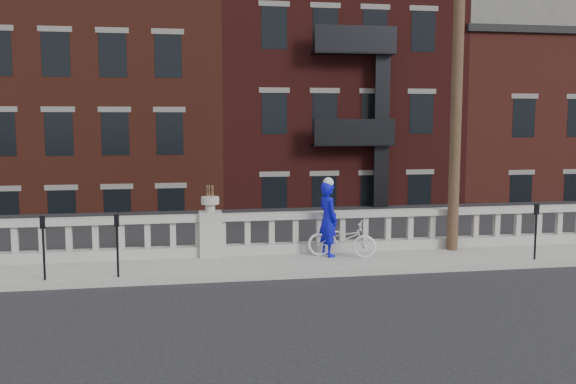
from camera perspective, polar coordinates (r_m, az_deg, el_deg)
name	(u,v)px	position (r m, az deg, el deg)	size (l,w,h in m)	color
ground	(223,308)	(12.29, -5.81, -10.21)	(120.00, 120.00, 0.00)	black
sidewalk	(213,267)	(15.16, -6.66, -6.67)	(32.00, 2.20, 0.15)	gray
balustrade	(211,236)	(15.97, -6.89, -3.92)	(28.00, 0.34, 1.03)	gray
planter_pedestal	(211,229)	(15.94, -6.90, -3.24)	(0.55, 0.55, 1.76)	gray
lower_level	(201,135)	(34.81, -7.77, 5.07)	(80.00, 44.00, 20.80)	#605E59
utility_pole	(458,50)	(16.95, 14.87, 12.12)	(1.60, 0.28, 10.00)	#422D1E
parking_meter_a	(43,241)	(14.38, -20.93, -4.05)	(0.10, 0.09, 1.36)	black
parking_meter_b	(117,238)	(14.17, -14.95, -3.99)	(0.10, 0.09, 1.36)	black
parking_meter_c	(536,225)	(16.47, 21.18, -2.74)	(0.10, 0.09, 1.36)	black
bicycle	(342,239)	(15.77, 4.80, -4.20)	(0.59, 1.68, 0.88)	white
cyclist	(328,219)	(15.80, 3.58, -2.41)	(0.67, 0.44, 1.84)	#0B0CB3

